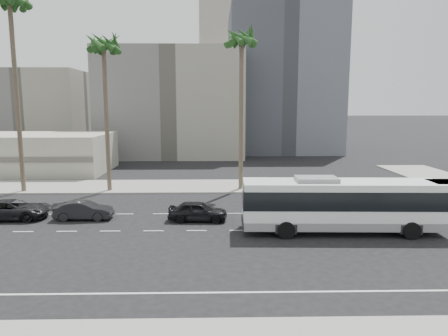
{
  "coord_description": "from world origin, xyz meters",
  "views": [
    {
      "loc": [
        -4.63,
        -27.14,
        8.6
      ],
      "look_at": [
        -4.0,
        4.0,
        3.81
      ],
      "focal_mm": 32.32,
      "sensor_mm": 36.0,
      "label": 1
    }
  ],
  "objects_px": {
    "car_b": "(84,210)",
    "car_c": "(12,210)",
    "palm_mid": "(104,48)",
    "palm_far": "(10,4)",
    "city_bus": "(341,203)",
    "palm_near": "(242,43)",
    "car_a": "(198,211)"
  },
  "relations": [
    {
      "from": "car_b",
      "to": "palm_mid",
      "type": "distance_m",
      "value": 16.9
    },
    {
      "from": "palm_near",
      "to": "palm_far",
      "type": "relative_size",
      "value": 0.82
    },
    {
      "from": "palm_near",
      "to": "palm_mid",
      "type": "distance_m",
      "value": 13.44
    },
    {
      "from": "car_c",
      "to": "palm_far",
      "type": "xyz_separation_m",
      "value": [
        -3.77,
        9.92,
        17.37
      ]
    },
    {
      "from": "car_a",
      "to": "car_c",
      "type": "relative_size",
      "value": 0.82
    },
    {
      "from": "car_a",
      "to": "palm_mid",
      "type": "distance_m",
      "value": 19.63
    },
    {
      "from": "car_c",
      "to": "palm_mid",
      "type": "height_order",
      "value": "palm_mid"
    },
    {
      "from": "city_bus",
      "to": "palm_mid",
      "type": "relative_size",
      "value": 0.86
    },
    {
      "from": "city_bus",
      "to": "palm_near",
      "type": "relative_size",
      "value": 0.83
    },
    {
      "from": "palm_mid",
      "to": "car_c",
      "type": "bearing_deg",
      "value": -115.35
    },
    {
      "from": "car_b",
      "to": "city_bus",
      "type": "bearing_deg",
      "value": -101.01
    },
    {
      "from": "car_c",
      "to": "palm_mid",
      "type": "distance_m",
      "value": 17.45
    },
    {
      "from": "city_bus",
      "to": "car_a",
      "type": "distance_m",
      "value": 10.45
    },
    {
      "from": "car_b",
      "to": "palm_far",
      "type": "relative_size",
      "value": 0.22
    },
    {
      "from": "palm_far",
      "to": "car_c",
      "type": "bearing_deg",
      "value": -69.19
    },
    {
      "from": "city_bus",
      "to": "palm_far",
      "type": "distance_m",
      "value": 35.01
    },
    {
      "from": "palm_far",
      "to": "palm_mid",
      "type": "bearing_deg",
      "value": 1.43
    },
    {
      "from": "palm_near",
      "to": "palm_far",
      "type": "xyz_separation_m",
      "value": [
        -21.98,
        -0.8,
        3.33
      ]
    },
    {
      "from": "car_c",
      "to": "palm_near",
      "type": "relative_size",
      "value": 0.33
    },
    {
      "from": "city_bus",
      "to": "palm_near",
      "type": "bearing_deg",
      "value": 114.38
    },
    {
      "from": "car_c",
      "to": "palm_mid",
      "type": "relative_size",
      "value": 0.34
    },
    {
      "from": "city_bus",
      "to": "car_b",
      "type": "xyz_separation_m",
      "value": [
        -18.69,
        3.56,
        -1.31
      ]
    },
    {
      "from": "car_a",
      "to": "palm_mid",
      "type": "bearing_deg",
      "value": 44.31
    },
    {
      "from": "car_c",
      "to": "palm_far",
      "type": "relative_size",
      "value": 0.27
    },
    {
      "from": "car_c",
      "to": "palm_near",
      "type": "xyz_separation_m",
      "value": [
        18.21,
        10.72,
        14.05
      ]
    },
    {
      "from": "car_b",
      "to": "palm_near",
      "type": "relative_size",
      "value": 0.27
    },
    {
      "from": "car_b",
      "to": "car_c",
      "type": "height_order",
      "value": "car_c"
    },
    {
      "from": "car_b",
      "to": "palm_far",
      "type": "distance_m",
      "value": 22.13
    },
    {
      "from": "palm_mid",
      "to": "palm_far",
      "type": "xyz_separation_m",
      "value": [
        -8.57,
        -0.21,
        4.0
      ]
    },
    {
      "from": "car_b",
      "to": "car_c",
      "type": "relative_size",
      "value": 0.81
    },
    {
      "from": "city_bus",
      "to": "car_b",
      "type": "bearing_deg",
      "value": 171.07
    },
    {
      "from": "palm_near",
      "to": "city_bus",
      "type": "bearing_deg",
      "value": -67.48
    }
  ]
}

